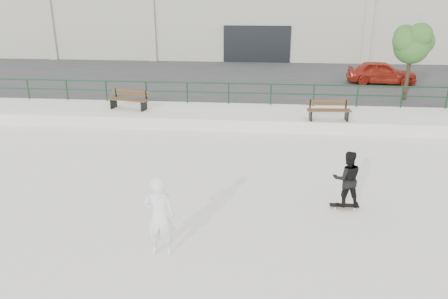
# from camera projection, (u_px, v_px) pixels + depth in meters

# --- Properties ---
(ground) EXTENTS (120.00, 120.00, 0.00)m
(ground) POSITION_uv_depth(u_px,v_px,m) (232.00, 229.00, 10.92)
(ground) COLOR silver
(ground) RESTS_ON ground
(ledge) EXTENTS (30.00, 3.00, 0.50)m
(ledge) POSITION_uv_depth(u_px,v_px,m) (248.00, 117.00, 19.72)
(ledge) COLOR silver
(ledge) RESTS_ON ground
(parking_strip) EXTENTS (60.00, 14.00, 0.50)m
(parking_strip) POSITION_uv_depth(u_px,v_px,m) (254.00, 81.00, 27.67)
(parking_strip) COLOR #313131
(parking_strip) RESTS_ON ground
(railing) EXTENTS (28.00, 0.06, 1.03)m
(railing) POSITION_uv_depth(u_px,v_px,m) (250.00, 89.00, 20.60)
(railing) COLOR #153A1F
(railing) RESTS_ON ledge
(commercial_building) EXTENTS (44.20, 16.33, 8.00)m
(commercial_building) POSITION_uv_depth(u_px,v_px,m) (260.00, 3.00, 39.28)
(commercial_building) COLOR #B5B3A2
(commercial_building) RESTS_ON ground
(bench_left) EXTENTS (1.94, 0.92, 0.86)m
(bench_left) POSITION_uv_depth(u_px,v_px,m) (129.00, 100.00, 19.94)
(bench_left) COLOR #4E291B
(bench_left) RESTS_ON ledge
(bench_right) EXTENTS (1.83, 0.63, 0.83)m
(bench_right) POSITION_uv_depth(u_px,v_px,m) (329.00, 110.00, 18.23)
(bench_right) COLOR #4E291B
(bench_right) RESTS_ON ledge
(tree) EXTENTS (2.10, 1.87, 3.74)m
(tree) POSITION_uv_depth(u_px,v_px,m) (413.00, 42.00, 20.81)
(tree) COLOR #3E2F1F
(tree) RESTS_ON parking_strip
(red_car) EXTENTS (4.01, 1.93, 1.32)m
(red_car) POSITION_uv_depth(u_px,v_px,m) (381.00, 72.00, 25.26)
(red_car) COLOR maroon
(red_car) RESTS_ON parking_strip
(skateboard) EXTENTS (0.78, 0.22, 0.09)m
(skateboard) POSITION_uv_depth(u_px,v_px,m) (344.00, 206.00, 11.95)
(skateboard) COLOR black
(skateboard) RESTS_ON ground
(standing_skater) EXTENTS (0.79, 0.64, 1.57)m
(standing_skater) POSITION_uv_depth(u_px,v_px,m) (347.00, 179.00, 11.67)
(standing_skater) COLOR black
(standing_skater) RESTS_ON skateboard
(seated_skater) EXTENTS (0.72, 0.49, 1.90)m
(seated_skater) POSITION_uv_depth(u_px,v_px,m) (160.00, 216.00, 9.58)
(seated_skater) COLOR white
(seated_skater) RESTS_ON ground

